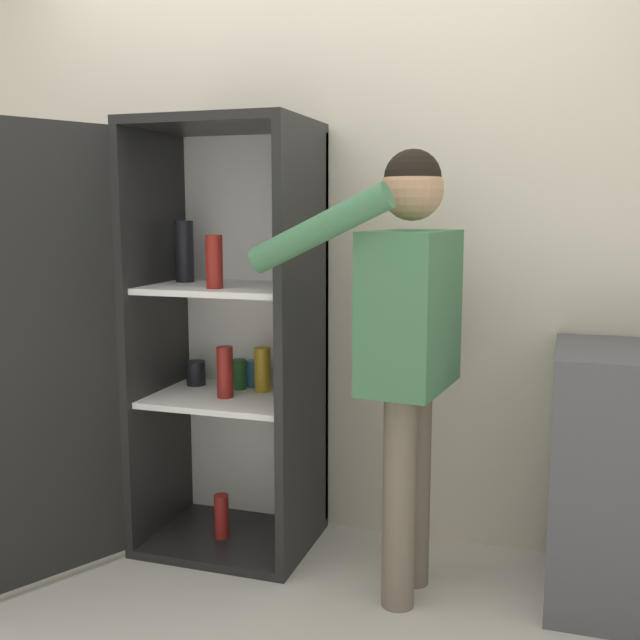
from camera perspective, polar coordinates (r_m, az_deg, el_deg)
ground_plane at (r=2.70m, az=-7.63°, el=-22.64°), size 12.00×12.00×0.00m
wall_back at (r=3.23m, az=-0.52°, el=6.37°), size 7.00×0.06×2.55m
refrigerator at (r=3.04m, az=-9.97°, el=-1.70°), size 1.03×1.16×1.74m
person at (r=2.61m, az=6.70°, el=-0.26°), size 0.66×0.59×1.59m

